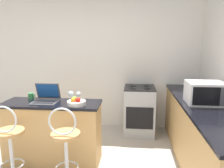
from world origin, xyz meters
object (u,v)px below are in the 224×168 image
at_px(bar_stool_far, 66,150).
at_px(mug_white, 203,91).
at_px(bar_stool_near, 10,147).
at_px(microwave, 205,93).
at_px(mug_red, 209,92).
at_px(laptop, 46,97).
at_px(stove_range, 139,110).
at_px(mug_green, 31,96).
at_px(wine_glass_tall, 78,94).
at_px(wine_glass_short, 71,94).
at_px(fruit_bowl, 76,102).

distance_m(bar_stool_far, mug_white, 2.27).
xyz_separation_m(bar_stool_near, microwave, (2.41, 0.65, 0.57)).
bearing_deg(bar_stool_far, mug_white, 32.73).
bearing_deg(mug_red, microwave, -114.59).
height_order(bar_stool_far, laptop, laptop).
bearing_deg(stove_range, bar_stool_far, -118.38).
bearing_deg(bar_stool_far, mug_green, 137.24).
height_order(stove_range, wine_glass_tall, wine_glass_tall).
bearing_deg(mug_red, wine_glass_tall, -165.06).
distance_m(microwave, mug_green, 2.42).
distance_m(laptop, mug_white, 2.39).
xyz_separation_m(laptop, mug_white, (2.30, 0.67, -0.02)).
distance_m(laptop, wine_glass_short, 0.34).
bearing_deg(bar_stool_near, wine_glass_short, 45.14).
relative_size(wine_glass_short, mug_green, 1.51).
bearing_deg(bar_stool_far, stove_range, 61.62).
relative_size(bar_stool_near, microwave, 2.12).
relative_size(bar_stool_near, mug_green, 10.64).
relative_size(stove_range, mug_red, 8.57).
xyz_separation_m(mug_green, mug_white, (2.57, 0.56, 0.00)).
relative_size(stove_range, mug_white, 8.95).
bearing_deg(bar_stool_far, microwave, 20.75).
distance_m(wine_glass_short, mug_white, 2.05).
relative_size(mug_green, mug_red, 0.90).
relative_size(bar_stool_far, mug_green, 10.64).
distance_m(wine_glass_tall, wine_glass_short, 0.10).
bearing_deg(laptop, mug_red, 14.28).
height_order(fruit_bowl, mug_green, fruit_bowl).
bearing_deg(bar_stool_far, mug_red, 30.36).
height_order(wine_glass_tall, fruit_bowl, wine_glass_tall).
height_order(fruit_bowl, wine_glass_short, wine_glass_short).
distance_m(microwave, stove_range, 1.42).
relative_size(bar_stool_far, wine_glass_tall, 7.60).
xyz_separation_m(microwave, wine_glass_tall, (-1.71, -0.03, -0.05)).
bearing_deg(wine_glass_short, microwave, 1.77).
relative_size(wine_glass_tall, mug_red, 1.26).
xyz_separation_m(laptop, mug_red, (2.37, 0.60, -0.01)).
bearing_deg(bar_stool_near, mug_white, 25.19).
distance_m(fruit_bowl, mug_green, 0.77).
height_order(laptop, microwave, microwave).
bearing_deg(mug_white, wine_glass_short, -162.86).
height_order(bar_stool_near, wine_glass_tall, wine_glass_tall).
distance_m(bar_stool_near, fruit_bowl, 0.94).
distance_m(laptop, mug_green, 0.29).
xyz_separation_m(stove_range, fruit_bowl, (-0.86, -1.24, 0.48)).
bearing_deg(microwave, mug_white, 75.13).
xyz_separation_m(stove_range, wine_glass_short, (-0.98, -1.05, 0.54)).
height_order(fruit_bowl, mug_red, fruit_bowl).
height_order(bar_stool_far, stove_range, bar_stool_far).
bearing_deg(fruit_bowl, stove_range, 55.27).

